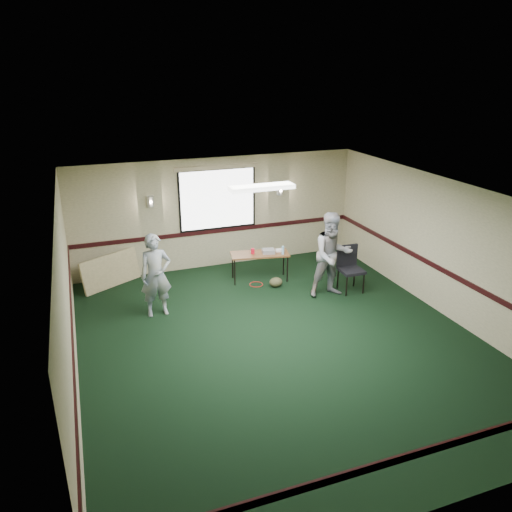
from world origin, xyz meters
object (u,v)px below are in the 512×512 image
object	(u,v)px
projector	(268,251)
person_right	(332,255)
person_left	(156,275)
folding_table	(260,255)
conference_chair	(349,265)

from	to	relation	value
projector	person_right	bearing A→B (deg)	-41.90
person_left	folding_table	bearing A→B (deg)	17.58
conference_chair	person_left	bearing A→B (deg)	178.04
person_left	person_right	distance (m)	3.70
folding_table	person_right	world-z (taller)	person_right
person_left	person_right	world-z (taller)	person_right
conference_chair	projector	bearing A→B (deg)	144.91
folding_table	person_left	size ratio (longest dim) A/B	0.83
projector	conference_chair	bearing A→B (deg)	-26.75
projector	conference_chair	distance (m)	1.86
folding_table	conference_chair	size ratio (longest dim) A/B	1.39
folding_table	conference_chair	world-z (taller)	conference_chair
folding_table	projector	world-z (taller)	projector
conference_chair	person_right	world-z (taller)	person_right
projector	conference_chair	xyz separation A→B (m)	(1.48, -1.11, -0.12)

